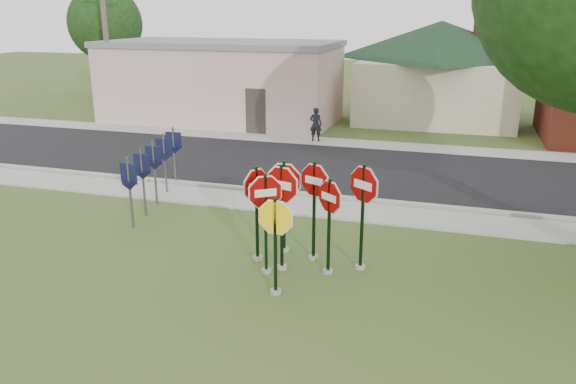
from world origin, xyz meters
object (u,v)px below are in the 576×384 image
(stop_sign_center, at_px, (282,202))
(pedestrian, at_px, (316,124))
(stop_sign_yellow, at_px, (275,235))
(utility_pole_near, at_px, (105,26))
(stop_sign_left, at_px, (266,210))

(stop_sign_center, bearing_deg, pedestrian, 101.00)
(stop_sign_yellow, bearing_deg, utility_pole_near, 132.62)
(utility_pole_near, bearing_deg, stop_sign_center, -45.57)
(stop_sign_left, relative_size, utility_pole_near, 0.26)
(stop_sign_center, bearing_deg, utility_pole_near, 134.43)
(stop_sign_center, relative_size, stop_sign_yellow, 1.18)
(stop_sign_yellow, bearing_deg, pedestrian, 101.03)
(stop_sign_center, height_order, utility_pole_near, utility_pole_near)
(stop_sign_center, bearing_deg, stop_sign_yellow, -78.65)
(stop_sign_left, xyz_separation_m, utility_pole_near, (-13.39, 14.23, 3.47))
(stop_sign_left, xyz_separation_m, pedestrian, (-2.24, 13.26, -0.68))
(pedestrian, bearing_deg, stop_sign_yellow, 96.94)
(utility_pole_near, bearing_deg, stop_sign_yellow, -47.38)
(pedestrian, bearing_deg, stop_sign_left, 95.49)
(stop_sign_yellow, xyz_separation_m, stop_sign_left, (-0.52, 0.89, 0.18))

